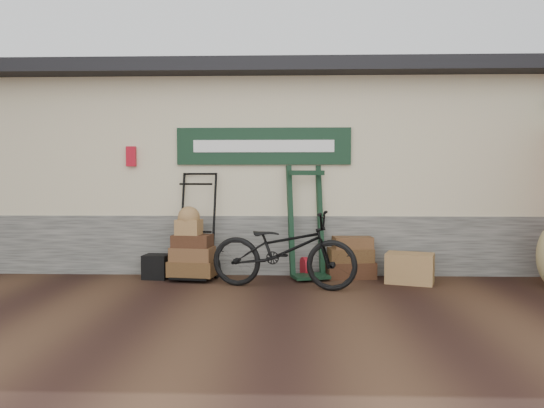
{
  "coord_description": "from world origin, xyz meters",
  "views": [
    {
      "loc": [
        0.08,
        -6.97,
        1.5
      ],
      "look_at": [
        -0.17,
        0.9,
        1.09
      ],
      "focal_mm": 35.0,
      "sensor_mm": 36.0,
      "label": 1
    }
  ],
  "objects_px": {
    "porter_trolley": "(196,225)",
    "suitcase_stack": "(350,257)",
    "black_trunk": "(156,267)",
    "bicycle": "(283,245)",
    "green_barrow": "(307,222)",
    "wicker_hamper": "(410,268)"
  },
  "relations": [
    {
      "from": "suitcase_stack",
      "to": "bicycle",
      "type": "bearing_deg",
      "value": -141.68
    },
    {
      "from": "suitcase_stack",
      "to": "wicker_hamper",
      "type": "xyz_separation_m",
      "value": [
        0.79,
        -0.39,
        -0.1
      ]
    },
    {
      "from": "porter_trolley",
      "to": "green_barrow",
      "type": "bearing_deg",
      "value": 10.2
    },
    {
      "from": "green_barrow",
      "to": "bicycle",
      "type": "height_order",
      "value": "green_barrow"
    },
    {
      "from": "porter_trolley",
      "to": "black_trunk",
      "type": "distance_m",
      "value": 0.85
    },
    {
      "from": "porter_trolley",
      "to": "green_barrow",
      "type": "height_order",
      "value": "green_barrow"
    },
    {
      "from": "porter_trolley",
      "to": "suitcase_stack",
      "type": "xyz_separation_m",
      "value": [
        2.27,
        0.13,
        -0.48
      ]
    },
    {
      "from": "suitcase_stack",
      "to": "black_trunk",
      "type": "distance_m",
      "value": 2.86
    },
    {
      "from": "black_trunk",
      "to": "green_barrow",
      "type": "bearing_deg",
      "value": 2.81
    },
    {
      "from": "suitcase_stack",
      "to": "black_trunk",
      "type": "bearing_deg",
      "value": -176.36
    },
    {
      "from": "green_barrow",
      "to": "suitcase_stack",
      "type": "xyz_separation_m",
      "value": [
        0.65,
        0.07,
        -0.52
      ]
    },
    {
      "from": "bicycle",
      "to": "black_trunk",
      "type": "bearing_deg",
      "value": 84.56
    },
    {
      "from": "porter_trolley",
      "to": "black_trunk",
      "type": "xyz_separation_m",
      "value": [
        -0.58,
        -0.05,
        -0.62
      ]
    },
    {
      "from": "wicker_hamper",
      "to": "bicycle",
      "type": "height_order",
      "value": "bicycle"
    },
    {
      "from": "black_trunk",
      "to": "bicycle",
      "type": "xyz_separation_m",
      "value": [
        1.87,
        -0.6,
        0.4
      ]
    },
    {
      "from": "green_barrow",
      "to": "bicycle",
      "type": "distance_m",
      "value": 0.82
    },
    {
      "from": "porter_trolley",
      "to": "green_barrow",
      "type": "distance_m",
      "value": 1.62
    },
    {
      "from": "wicker_hamper",
      "to": "black_trunk",
      "type": "distance_m",
      "value": 3.65
    },
    {
      "from": "wicker_hamper",
      "to": "bicycle",
      "type": "relative_size",
      "value": 0.33
    },
    {
      "from": "bicycle",
      "to": "porter_trolley",
      "type": "bearing_deg",
      "value": 75.57
    },
    {
      "from": "green_barrow",
      "to": "bicycle",
      "type": "relative_size",
      "value": 0.83
    },
    {
      "from": "porter_trolley",
      "to": "suitcase_stack",
      "type": "distance_m",
      "value": 2.33
    }
  ]
}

